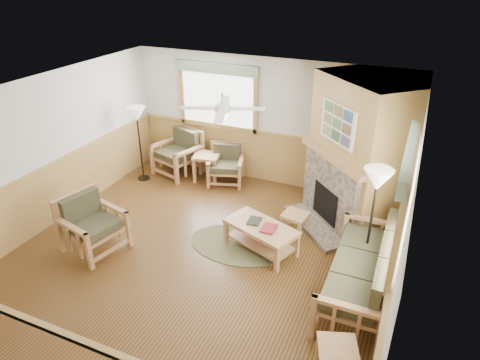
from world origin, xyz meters
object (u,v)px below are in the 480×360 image
at_px(end_table_chairs, 207,167).
at_px(armchair_left, 93,225).
at_px(floor_lamp_left, 140,144).
at_px(floor_lamp_right, 370,224).
at_px(armchair_back_right, 226,165).
at_px(armchair_back_left, 177,153).
at_px(sofa, 361,267).
at_px(coffee_table, 261,238).
at_px(footstool, 295,223).

bearing_deg(end_table_chairs, armchair_left, -99.82).
xyz_separation_m(floor_lamp_left, floor_lamp_right, (5.06, -1.36, 0.07)).
bearing_deg(floor_lamp_left, floor_lamp_right, -15.00).
distance_m(armchair_back_right, armchair_left, 3.26).
xyz_separation_m(armchair_back_left, floor_lamp_left, (-0.57, -0.57, 0.34)).
relative_size(sofa, coffee_table, 1.80).
xyz_separation_m(end_table_chairs, floor_lamp_right, (3.73, -1.90, 0.60)).
bearing_deg(coffee_table, armchair_back_left, 164.39).
relative_size(sofa, armchair_back_left, 2.18).
distance_m(coffee_table, floor_lamp_left, 3.71).
bearing_deg(armchair_back_left, floor_lamp_right, -5.96).
xyz_separation_m(sofa, armchair_back_left, (-4.49, 2.46, -0.00)).
height_order(coffee_table, footstool, coffee_table).
xyz_separation_m(armchair_back_left, armchair_left, (0.23, -3.08, -0.02)).
bearing_deg(end_table_chairs, floor_lamp_left, -157.73).
height_order(armchair_back_left, armchair_left, armchair_back_left).
bearing_deg(footstool, floor_lamp_left, 169.73).
xyz_separation_m(coffee_table, floor_lamp_left, (-3.37, 1.43, 0.60)).
xyz_separation_m(coffee_table, footstool, (0.36, 0.76, -0.06)).
bearing_deg(floor_lamp_right, armchair_left, -164.80).
height_order(sofa, floor_lamp_left, floor_lamp_left).
relative_size(armchair_back_right, end_table_chairs, 1.36).
xyz_separation_m(armchair_back_right, end_table_chairs, (-0.43, -0.05, -0.11)).
distance_m(coffee_table, footstool, 0.84).
xyz_separation_m(armchair_back_right, floor_lamp_right, (3.29, -1.95, 0.50)).
bearing_deg(footstool, sofa, -42.48).
xyz_separation_m(armchair_left, coffee_table, (2.56, 1.08, -0.24)).
bearing_deg(end_table_chairs, footstool, -27.02).
height_order(armchair_back_left, floor_lamp_left, floor_lamp_left).
distance_m(sofa, armchair_back_left, 5.12).
height_order(coffee_table, end_table_chairs, end_table_chairs).
bearing_deg(sofa, coffee_table, -105.40).
relative_size(end_table_chairs, floor_lamp_left, 0.36).
xyz_separation_m(armchair_left, floor_lamp_right, (4.26, 1.16, 0.43)).
bearing_deg(floor_lamp_right, coffee_table, -177.35).
bearing_deg(armchair_back_right, sofa, -54.30).
distance_m(sofa, floor_lamp_left, 5.41).
relative_size(armchair_left, floor_lamp_right, 0.53).
relative_size(coffee_table, floor_lamp_right, 0.67).
relative_size(end_table_chairs, footstool, 1.42).
distance_m(armchair_back_right, floor_lamp_right, 3.86).
distance_m(end_table_chairs, footstool, 2.69).
distance_m(armchair_back_right, footstool, 2.35).
relative_size(armchair_back_right, footstool, 1.93).
height_order(footstool, floor_lamp_right, floor_lamp_right).
bearing_deg(armchair_left, floor_lamp_left, 31.07).
relative_size(armchair_back_left, armchair_back_right, 1.22).
xyz_separation_m(armchair_back_left, floor_lamp_right, (4.49, -1.92, 0.41)).
height_order(sofa, coffee_table, sofa).
bearing_deg(floor_lamp_right, end_table_chairs, 152.96).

